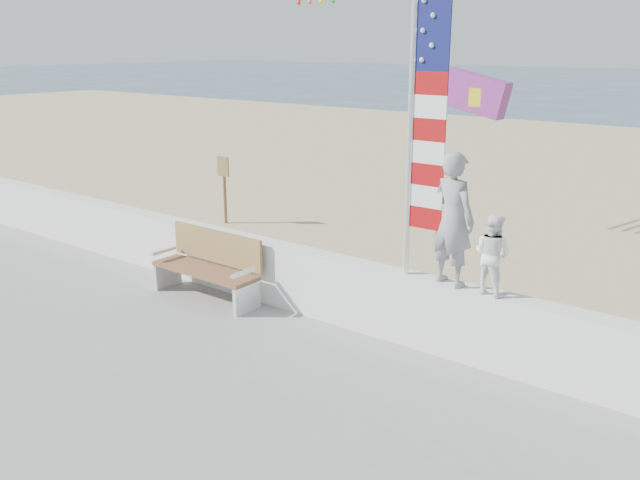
{
  "coord_description": "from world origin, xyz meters",
  "views": [
    {
      "loc": [
        5.46,
        -5.03,
        3.87
      ],
      "look_at": [
        0.2,
        1.8,
        1.35
      ],
      "focal_mm": 38.0,
      "sensor_mm": 36.0,
      "label": 1
    }
  ],
  "objects_px": {
    "adult": "(453,219)",
    "bench": "(209,265)",
    "child": "(492,254)",
    "flag": "(420,121)"
  },
  "relations": [
    {
      "from": "adult",
      "to": "bench",
      "type": "distance_m",
      "value": 3.92
    },
    {
      "from": "child",
      "to": "flag",
      "type": "bearing_deg",
      "value": 9.31
    },
    {
      "from": "bench",
      "to": "flag",
      "type": "bearing_deg",
      "value": 8.03
    },
    {
      "from": "adult",
      "to": "child",
      "type": "height_order",
      "value": "adult"
    },
    {
      "from": "child",
      "to": "bench",
      "type": "relative_size",
      "value": 0.52
    },
    {
      "from": "adult",
      "to": "bench",
      "type": "height_order",
      "value": "adult"
    },
    {
      "from": "bench",
      "to": "flag",
      "type": "distance_m",
      "value": 3.99
    },
    {
      "from": "flag",
      "to": "bench",
      "type": "bearing_deg",
      "value": -171.97
    },
    {
      "from": "adult",
      "to": "child",
      "type": "relative_size",
      "value": 1.7
    },
    {
      "from": "bench",
      "to": "child",
      "type": "bearing_deg",
      "value": 6.15
    }
  ]
}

